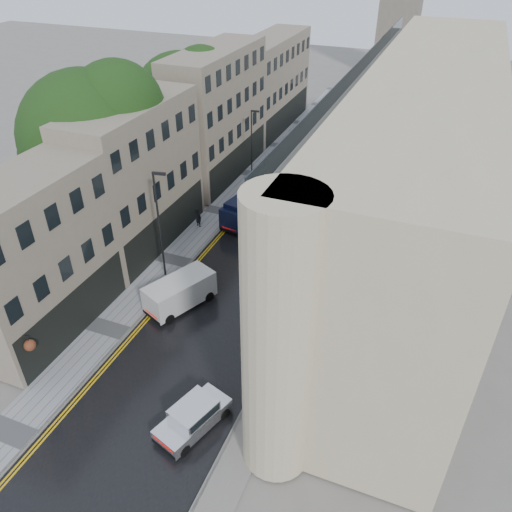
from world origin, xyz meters
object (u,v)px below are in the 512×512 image
Objects in this scene: pedestrian at (198,217)px; lamp_post_far at (252,147)px; white_lorry at (323,172)px; white_van at (151,297)px; tree_near at (92,159)px; lamp_post_near at (160,227)px; silver_hatchback at (161,426)px; cream_bus at (272,223)px; tree_far at (182,116)px; navy_van at (225,215)px.

pedestrian is 10.25m from lamp_post_far.
white_van is (-5.68, -21.22, -0.92)m from white_lorry.
tree_near reaches higher than lamp_post_near.
silver_hatchback is at bearing -31.96° from white_van.
white_van is (-4.21, -11.36, -0.42)m from cream_bus.
tree_far is 2.64× the size of white_van.
pedestrian is 0.21× the size of lamp_post_near.
pedestrian is at bearing -101.45° from lamp_post_far.
navy_van is 8.46m from lamp_post_near.
white_lorry reaches higher than navy_van.
lamp_post_near is (0.93, -7.13, 3.21)m from pedestrian.
white_lorry is at bearing 46.92° from tree_near.
cream_bus is 9.77m from lamp_post_near.
white_lorry is (1.47, 9.86, 0.50)m from cream_bus.
lamp_post_near reaches higher than cream_bus.
navy_van is at bearing 113.91° from white_van.
tree_near is 21.10m from silver_hatchback.
tree_near reaches higher than white_lorry.
cream_bus reaches higher than pedestrian.
tree_far is at bearing 136.19° from cream_bus.
tree_far reaches higher than pedestrian.
white_van is (8.20, -6.38, -5.86)m from tree_near.
tree_far is 12.18m from navy_van.
tree_far is (0.30, 13.00, -0.72)m from tree_near.
pedestrian is (-2.11, 10.80, -0.13)m from white_van.
navy_van is (-5.63, 19.84, 0.50)m from silver_hatchback.
pedestrian is (6.09, 4.42, -5.99)m from tree_near.
navy_van is (0.00, 11.53, 0.19)m from white_van.
tree_near is 14.44m from cream_bus.
white_van is at bearing 142.03° from silver_hatchback.
lamp_post_far is (-1.30, 20.65, 2.55)m from white_van.
white_van is at bearing -93.16° from lamp_post_far.
lamp_post_near reaches higher than navy_van.
silver_hatchback is 14.19m from lamp_post_near.
tree_near is at bearing 56.97° from pedestrian.
silver_hatchback is (13.53, -27.69, -5.45)m from tree_far.
cream_bus is 1.55× the size of lamp_post_far.
lamp_post_far is at bearing 64.20° from tree_near.
tree_far is at bearing -34.96° from pedestrian.
silver_hatchback is 0.58× the size of lamp_post_far.
navy_van is (-4.21, 0.17, -0.23)m from cream_bus.
tree_near reaches higher than navy_van.
tree_far is 15.27m from cream_bus.
white_van is 4.93m from lamp_post_near.
white_lorry is at bearing -105.77° from pedestrian.
tree_far is at bearing 136.09° from white_van.
navy_van is (8.20, 5.16, -5.67)m from tree_near.
lamp_post_far is (-5.51, 9.29, 2.13)m from cream_bus.
tree_near is 11.22m from navy_van.
white_van reaches higher than pedestrian.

